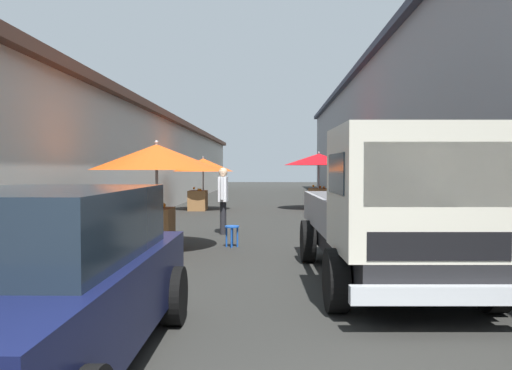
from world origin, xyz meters
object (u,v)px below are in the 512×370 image
(parked_scooter, at_px, (132,214))
(plastic_stool, at_px, (232,231))
(delivery_truck, at_px, (398,214))
(hatchback_car, at_px, (34,281))
(fruit_stall_near_right, at_px, (319,165))
(fruit_stall_far_left, at_px, (202,170))
(fruit_stall_mid_lane, at_px, (156,165))
(vendor_by_crates, at_px, (223,196))

(parked_scooter, relative_size, plastic_stool, 3.89)
(delivery_truck, bearing_deg, hatchback_car, 126.46)
(fruit_stall_near_right, relative_size, fruit_stall_far_left, 1.18)
(fruit_stall_far_left, bearing_deg, delivery_truck, -161.92)
(fruit_stall_mid_lane, xyz_separation_m, plastic_stool, (0.56, -1.42, -1.35))
(fruit_stall_near_right, distance_m, delivery_truck, 13.62)
(hatchback_car, xyz_separation_m, parked_scooter, (8.88, 1.71, -0.29))
(parked_scooter, bearing_deg, hatchback_car, -169.09)
(parked_scooter, bearing_deg, fruit_stall_far_left, -7.28)
(fruit_stall_far_left, distance_m, parked_scooter, 6.87)
(plastic_stool, bearing_deg, fruit_stall_mid_lane, 111.29)
(fruit_stall_near_right, xyz_separation_m, fruit_stall_mid_lane, (-10.18, 4.06, -0.08))
(fruit_stall_near_right, height_order, plastic_stool, fruit_stall_near_right)
(parked_scooter, xyz_separation_m, plastic_stool, (-2.38, -2.73, -0.12))
(delivery_truck, bearing_deg, fruit_stall_near_right, -1.01)
(fruit_stall_far_left, distance_m, delivery_truck, 13.77)
(vendor_by_crates, bearing_deg, fruit_stall_far_left, 11.94)
(fruit_stall_near_right, bearing_deg, plastic_stool, 164.67)
(hatchback_car, distance_m, parked_scooter, 9.05)
(hatchback_car, xyz_separation_m, vendor_by_crates, (8.56, -0.64, 0.21))
(hatchback_car, relative_size, delivery_truck, 0.79)
(fruit_stall_near_right, height_order, hatchback_car, fruit_stall_near_right)
(fruit_stall_near_right, relative_size, plastic_stool, 6.30)
(vendor_by_crates, bearing_deg, delivery_truck, -155.27)
(delivery_truck, relative_size, parked_scooter, 2.94)
(plastic_stool, bearing_deg, hatchback_car, 171.09)
(fruit_stall_mid_lane, relative_size, delivery_truck, 0.51)
(delivery_truck, bearing_deg, vendor_by_crates, 24.73)
(fruit_stall_mid_lane, distance_m, vendor_by_crates, 2.91)
(fruit_stall_mid_lane, bearing_deg, parked_scooter, 24.03)
(delivery_truck, bearing_deg, fruit_stall_mid_lane, 48.16)
(vendor_by_crates, bearing_deg, hatchback_car, 175.74)
(fruit_stall_near_right, xyz_separation_m, fruit_stall_far_left, (-0.51, 4.51, -0.20))
(parked_scooter, bearing_deg, delivery_truck, -141.08)
(fruit_stall_near_right, distance_m, parked_scooter, 9.11)
(delivery_truck, relative_size, vendor_by_crates, 3.05)
(fruit_stall_far_left, height_order, plastic_stool, fruit_stall_far_left)
(fruit_stall_near_right, distance_m, fruit_stall_mid_lane, 10.96)
(vendor_by_crates, distance_m, plastic_stool, 2.18)
(vendor_by_crates, distance_m, parked_scooter, 2.42)
(delivery_truck, distance_m, parked_scooter, 8.19)
(hatchback_car, height_order, vendor_by_crates, vendor_by_crates)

